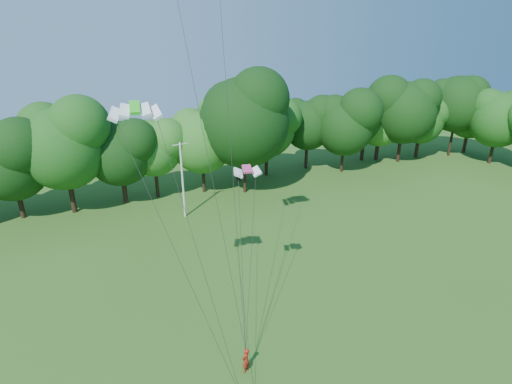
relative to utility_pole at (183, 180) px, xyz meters
name	(u,v)px	position (x,y,z in m)	size (l,w,h in m)	color
utility_pole	(183,180)	(0.00, 0.00, 0.00)	(1.54, 0.48, 7.88)	silver
kite_flyer_left	(246,360)	(-0.89, -21.32, -3.27)	(0.58, 0.38, 1.58)	#A42315
kite_green	(135,107)	(-4.99, -16.99, 10.24)	(2.54, 1.30, 0.57)	#2BD51F
kite_pink	(247,169)	(0.91, -16.73, 6.27)	(1.67, 0.97, 0.34)	#CD3879
tree_back_center	(244,107)	(8.03, 4.20, 6.01)	(11.08, 11.08, 16.12)	#312613
tree_back_east	(381,118)	(30.64, 9.49, 2.13)	(6.82, 6.82, 9.91)	#341E14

